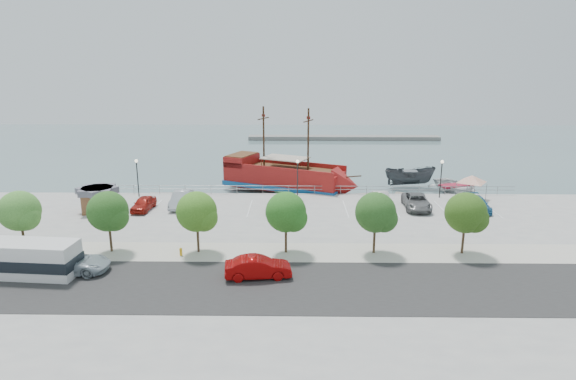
{
  "coord_description": "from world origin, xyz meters",
  "views": [
    {
      "loc": [
        -0.33,
        -45.85,
        14.67
      ],
      "look_at": [
        -1.0,
        2.0,
        2.0
      ],
      "focal_mm": 30.0,
      "sensor_mm": 36.0,
      "label": 1
    }
  ],
  "objects": [
    {
      "name": "parked_car_g",
      "position": [
        12.34,
        2.21,
        0.75
      ],
      "size": [
        2.82,
        5.54,
        1.5
      ],
      "primitive_type": "imported",
      "rotation": [
        0.0,
        0.0,
        -0.06
      ],
      "color": "slate",
      "rests_on": "land_slab"
    },
    {
      "name": "dock_east",
      "position": [
        15.01,
        9.2,
        -0.81
      ],
      "size": [
        7.06,
        4.21,
        0.39
      ],
      "primitive_type": "cube",
      "rotation": [
        0.0,
        0.0,
        -0.36
      ],
      "color": "slate",
      "rests_on": "ground"
    },
    {
      "name": "seawall_railing",
      "position": [
        0.0,
        7.8,
        0.53
      ],
      "size": [
        50.0,
        0.06,
        1.0
      ],
      "color": "gray",
      "rests_on": "land_slab"
    },
    {
      "name": "fire_hydrant",
      "position": [
        -9.23,
        -10.8,
        0.37
      ],
      "size": [
        0.24,
        0.24,
        0.68
      ],
      "rotation": [
        0.0,
        0.0,
        0.19
      ],
      "color": "gold",
      "rests_on": "sidewalk"
    },
    {
      "name": "tree_c",
      "position": [
        -7.85,
        -10.07,
        3.3
      ],
      "size": [
        3.3,
        3.2,
        5.0
      ],
      "color": "#473321",
      "rests_on": "sidewalk"
    },
    {
      "name": "land_slab",
      "position": [
        0.0,
        -21.0,
        -0.6
      ],
      "size": [
        100.0,
        58.0,
        1.2
      ],
      "primitive_type": "cube",
      "color": "gray",
      "rests_on": "ground"
    },
    {
      "name": "dock_west",
      "position": [
        -14.05,
        9.2,
        -0.78
      ],
      "size": [
        7.83,
        2.49,
        0.44
      ],
      "primitive_type": "cube",
      "rotation": [
        0.0,
        0.0,
        -0.04
      ],
      "color": "gray",
      "rests_on": "ground"
    },
    {
      "name": "speedboat",
      "position": [
        19.55,
        11.66,
        -0.28
      ],
      "size": [
        6.96,
        8.22,
        1.45
      ],
      "primitive_type": "imported",
      "rotation": [
        0.0,
        0.0,
        0.32
      ],
      "color": "silver",
      "rests_on": "ground"
    },
    {
      "name": "shuttle_bus",
      "position": [
        -19.23,
        -14.5,
        1.22
      ],
      "size": [
        7.31,
        3.07,
        2.51
      ],
      "rotation": [
        0.0,
        0.0,
        -0.08
      ],
      "color": "silver",
      "rests_on": "street"
    },
    {
      "name": "lamp_post_left",
      "position": [
        -18.0,
        6.5,
        2.94
      ],
      "size": [
        0.36,
        0.36,
        4.28
      ],
      "color": "black",
      "rests_on": "land_slab"
    },
    {
      "name": "street",
      "position": [
        0.0,
        -16.0,
        0.01
      ],
      "size": [
        100.0,
        8.0,
        0.04
      ],
      "primitive_type": "cube",
      "color": "#272626",
      "rests_on": "land_slab"
    },
    {
      "name": "tree_b",
      "position": [
        -14.85,
        -10.07,
        3.3
      ],
      "size": [
        3.3,
        3.2,
        5.0
      ],
      "color": "#473321",
      "rests_on": "sidewalk"
    },
    {
      "name": "street_van",
      "position": [
        -16.34,
        -13.94,
        0.73
      ],
      "size": [
        5.27,
        2.47,
        1.46
      ],
      "primitive_type": "imported",
      "rotation": [
        0.0,
        0.0,
        1.56
      ],
      "color": "#A6B3BC",
      "rests_on": "street"
    },
    {
      "name": "street_sedan",
      "position": [
        -2.87,
        -14.64,
        0.77
      ],
      "size": [
        4.83,
        2.17,
        1.54
      ],
      "primitive_type": "imported",
      "rotation": [
        0.0,
        0.0,
        1.69
      ],
      "color": "#8E0606",
      "rests_on": "street"
    },
    {
      "name": "lamp_post_mid",
      "position": [
        0.0,
        6.5,
        2.94
      ],
      "size": [
        0.36,
        0.36,
        4.28
      ],
      "color": "black",
      "rests_on": "land_slab"
    },
    {
      "name": "far_shore",
      "position": [
        10.0,
        55.0,
        -0.6
      ],
      "size": [
        40.0,
        3.0,
        0.8
      ],
      "primitive_type": "cube",
      "color": "gray",
      "rests_on": "ground"
    },
    {
      "name": "canopy_tent",
      "position": [
        19.25,
        5.96,
        2.69
      ],
      "size": [
        4.33,
        4.33,
        3.09
      ],
      "rotation": [
        0.0,
        0.0,
        0.18
      ],
      "color": "slate",
      "rests_on": "land_slab"
    },
    {
      "name": "shed",
      "position": [
        -20.31,
        0.84,
        1.34
      ],
      "size": [
        3.49,
        3.49,
        2.51
      ],
      "rotation": [
        0.0,
        0.0,
        0.16
      ],
      "color": "brown",
      "rests_on": "land_slab"
    },
    {
      "name": "parked_car_d",
      "position": [
        -1.93,
        1.21,
        0.73
      ],
      "size": [
        2.71,
        5.27,
        1.46
      ],
      "primitive_type": "imported",
      "rotation": [
        0.0,
        0.0,
        -0.14
      ],
      "color": "#2B5636",
      "rests_on": "land_slab"
    },
    {
      "name": "parked_car_b",
      "position": [
        -12.2,
        2.49,
        0.82
      ],
      "size": [
        1.74,
        4.96,
        1.63
      ],
      "primitive_type": "imported",
      "rotation": [
        0.0,
        0.0,
        -0.0
      ],
      "color": "#AAB0B7",
      "rests_on": "land_slab"
    },
    {
      "name": "tree_f",
      "position": [
        13.15,
        -10.07,
        3.3
      ],
      "size": [
        3.3,
        3.2,
        5.0
      ],
      "color": "#473321",
      "rests_on": "sidewalk"
    },
    {
      "name": "lamp_post_right",
      "position": [
        16.0,
        6.5,
        2.94
      ],
      "size": [
        0.36,
        0.36,
        4.28
      ],
      "color": "black",
      "rests_on": "land_slab"
    },
    {
      "name": "parked_car_a",
      "position": [
        -15.83,
        1.24,
        0.7
      ],
      "size": [
        1.93,
        4.2,
        1.4
      ],
      "primitive_type": "imported",
      "rotation": [
        0.0,
        0.0,
        -0.07
      ],
      "color": "maroon",
      "rests_on": "land_slab"
    },
    {
      "name": "pirate_ship",
      "position": [
        -0.51,
        11.85,
        0.84
      ],
      "size": [
        17.54,
        11.36,
        11.0
      ],
      "rotation": [
        0.0,
        0.0,
        -0.43
      ],
      "color": "maroon",
      "rests_on": "ground"
    },
    {
      "name": "sidewalk",
      "position": [
        0.0,
        -10.0,
        0.01
      ],
      "size": [
        100.0,
        4.0,
        0.05
      ],
      "primitive_type": "cube",
      "color": "#B6AD9A",
      "rests_on": "land_slab"
    },
    {
      "name": "dock_mid",
      "position": [
        6.57,
        9.2,
        -0.8
      ],
      "size": [
        7.1,
        3.45,
        0.39
      ],
      "primitive_type": "cube",
      "rotation": [
        0.0,
        0.0,
        0.23
      ],
      "color": "gray",
      "rests_on": "ground"
    },
    {
      "name": "ground",
      "position": [
        0.0,
        0.0,
        -1.0
      ],
      "size": [
        160.0,
        160.0,
        0.0
      ],
      "primitive_type": "plane",
      "color": "slate"
    },
    {
      "name": "parked_car_f",
      "position": [
        8.74,
        2.75,
        0.76
      ],
      "size": [
        1.77,
        4.68,
        1.53
      ],
      "primitive_type": "imported",
      "rotation": [
        0.0,
        0.0,
        -0.03
      ],
      "color": "silver",
      "rests_on": "land_slab"
    },
    {
      "name": "tree_a",
      "position": [
        -21.85,
        -10.07,
        3.3
      ],
      "size": [
        3.3,
        3.2,
        5.0
      ],
      "color": "#473321",
      "rests_on": "sidewalk"
    },
    {
      "name": "patrol_boat",
      "position": [
        14.56,
        14.68,
        0.25
      ],
      "size": [
        6.5,
        2.55,
        2.5
      ],
      "primitive_type": "imported",
      "rotation": [
        0.0,
        0.0,
        1.55
      ],
      "color": "#404247",
      "rests_on": "ground"
    },
    {
      "name": "parked_car_h",
      "position": [
        18.42,
        1.71,
        0.68
      ],
      "size": [
        2.05,
        4.75,
        1.36
      ],
      "primitive_type": "imported",
      "rotation": [
        0.0,
        0.0,
        -0.03
      ],
      "color": "teal",
      "rests_on": "land_slab"
    },
    {
      "name": "tree_d",
      "position": [
        -0.85,
        -10.07,
        3.3
      ],
      "size": [
        3.3,
        3.2,
        5.0
      ],
      "color": "#473321",
      "rests_on": "sidewalk"
    },
    {
      "name": "tree_e",
      "position": [
        6.15,
        -10.07,
        3.3
      ],
      "size": [
        3.3,
        3.2,
        5.0
      ],
      "color": "#473321",
      "rests_on": "sidewalk"
    }
  ]
}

